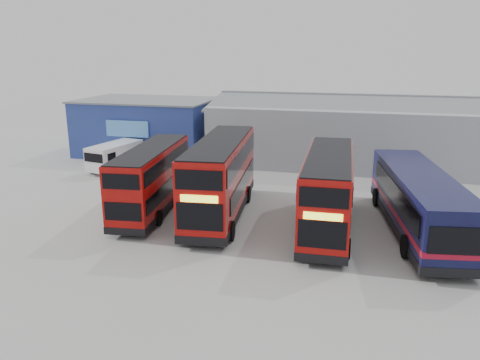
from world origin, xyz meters
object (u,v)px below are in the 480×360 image
at_px(double_decker_left, 152,180).
at_px(double_decker_centre, 221,179).
at_px(maintenance_shed, 390,133).
at_px(double_decker_right, 328,193).
at_px(panel_van, 115,155).
at_px(office_block, 148,126).
at_px(single_decker_blue, 418,203).

bearing_deg(double_decker_left, double_decker_centre, 178.17).
relative_size(maintenance_shed, double_decker_right, 2.99).
relative_size(double_decker_centre, double_decker_right, 1.08).
distance_m(double_decker_centre, double_decker_right, 6.35).
bearing_deg(panel_van, double_decker_right, -16.19).
height_order(double_decker_left, double_decker_right, double_decker_right).
bearing_deg(double_decker_left, office_block, -70.53).
distance_m(single_decker_blue, panel_van, 24.03).
bearing_deg(single_decker_blue, double_decker_centre, -8.36).
relative_size(maintenance_shed, single_decker_blue, 2.45).
xyz_separation_m(office_block, double_decker_left, (7.45, -15.30, -0.60)).
bearing_deg(panel_van, single_decker_blue, -9.10).
height_order(maintenance_shed, double_decker_left, maintenance_shed).
xyz_separation_m(maintenance_shed, single_decker_blue, (0.79, -16.83, -0.96)).
bearing_deg(single_decker_blue, office_block, -42.05).
xyz_separation_m(double_decker_centre, double_decker_right, (6.30, -0.80, -0.15)).
distance_m(office_block, double_decker_left, 17.02).
height_order(double_decker_centre, panel_van, double_decker_centre).
distance_m(office_block, double_decker_centre, 18.99).
bearing_deg(double_decker_centre, panel_van, 138.70).
xyz_separation_m(double_decker_left, double_decker_centre, (4.27, 0.35, 0.30)).
distance_m(maintenance_shed, single_decker_blue, 16.87).
bearing_deg(panel_van, maintenance_shed, 32.38).
bearing_deg(office_block, double_decker_right, -41.14).
xyz_separation_m(office_block, double_decker_centre, (11.72, -14.95, -0.30)).
height_order(office_block, double_decker_centre, office_block).
distance_m(double_decker_centre, panel_van, 14.21).
height_order(double_decker_left, double_decker_centre, double_decker_centre).
xyz_separation_m(double_decker_left, double_decker_right, (10.57, -0.45, 0.15)).
relative_size(maintenance_shed, panel_van, 5.74).
xyz_separation_m(double_decker_centre, single_decker_blue, (11.07, 0.12, -0.64)).
relative_size(double_decker_right, panel_van, 1.92).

